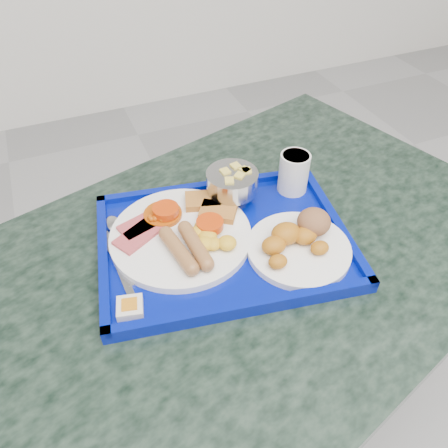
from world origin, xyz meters
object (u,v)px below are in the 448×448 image
at_px(tray, 224,242).
at_px(juice_cup, 294,171).
at_px(bread_plate, 299,241).
at_px(fruit_bowl, 232,182).
at_px(main_plate, 184,233).
at_px(table, 246,301).

height_order(tray, juice_cup, juice_cup).
distance_m(tray, juice_cup, 0.22).
bearing_deg(bread_plate, tray, 147.65).
relative_size(bread_plate, juice_cup, 2.19).
bearing_deg(bread_plate, fruit_bowl, 108.15).
relative_size(tray, bread_plate, 2.71).
bearing_deg(juice_cup, fruit_bowl, 173.37).
xyz_separation_m(bread_plate, juice_cup, (0.07, 0.16, 0.03)).
bearing_deg(fruit_bowl, bread_plate, -71.85).
relative_size(fruit_bowl, juice_cup, 1.21).
xyz_separation_m(main_plate, bread_plate, (0.18, -0.11, 0.01)).
height_order(main_plate, fruit_bowl, fruit_bowl).
relative_size(main_plate, juice_cup, 3.06).
relative_size(table, juice_cup, 14.42).
xyz_separation_m(bread_plate, fruit_bowl, (-0.06, 0.17, 0.03)).
height_order(bread_plate, fruit_bowl, fruit_bowl).
distance_m(main_plate, fruit_bowl, 0.15).
distance_m(table, bread_plate, 0.23).
distance_m(tray, main_plate, 0.08).
relative_size(table, bread_plate, 6.58).
bearing_deg(fruit_bowl, table, -97.42).
bearing_deg(juice_cup, tray, -156.36).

